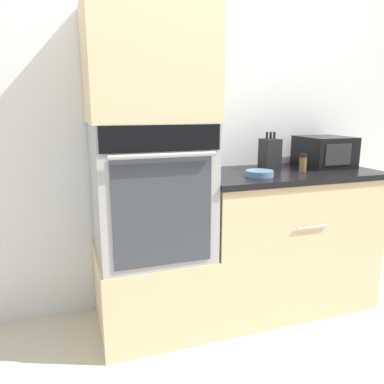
# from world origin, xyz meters

# --- Properties ---
(ground_plane) EXTENTS (12.00, 12.00, 0.00)m
(ground_plane) POSITION_xyz_m (0.00, 0.00, 0.00)
(ground_plane) COLOR beige
(wall_back) EXTENTS (8.00, 0.05, 2.50)m
(wall_back) POSITION_xyz_m (0.00, 0.63, 1.25)
(wall_back) COLOR silver
(wall_back) RESTS_ON ground_plane
(oven_cabinet_base) EXTENTS (0.65, 0.60, 0.49)m
(oven_cabinet_base) POSITION_xyz_m (-0.33, 0.30, 0.24)
(oven_cabinet_base) COLOR beige
(oven_cabinet_base) RESTS_ON ground_plane
(wall_oven) EXTENTS (0.63, 0.64, 0.76)m
(wall_oven) POSITION_xyz_m (-0.33, 0.30, 0.87)
(wall_oven) COLOR #9EA0A5
(wall_oven) RESTS_ON oven_cabinet_base
(oven_cabinet_upper) EXTENTS (0.65, 0.60, 0.64)m
(oven_cabinet_upper) POSITION_xyz_m (-0.33, 0.30, 1.57)
(oven_cabinet_upper) COLOR beige
(oven_cabinet_upper) RESTS_ON wall_oven
(counter_unit) EXTENTS (1.17, 0.63, 0.93)m
(counter_unit) POSITION_xyz_m (0.58, 0.30, 0.47)
(counter_unit) COLOR beige
(counter_unit) RESTS_ON ground_plane
(microwave) EXTENTS (0.32, 0.34, 0.21)m
(microwave) POSITION_xyz_m (0.93, 0.38, 1.03)
(microwave) COLOR black
(microwave) RESTS_ON counter_unit
(knife_block) EXTENTS (0.11, 0.12, 0.25)m
(knife_block) POSITION_xyz_m (0.51, 0.40, 1.03)
(knife_block) COLOR black
(knife_block) RESTS_ON counter_unit
(bowl) EXTENTS (0.17, 0.17, 0.04)m
(bowl) POSITION_xyz_m (0.31, 0.18, 0.95)
(bowl) COLOR #517599
(bowl) RESTS_ON counter_unit
(condiment_jar_near) EXTENTS (0.05, 0.05, 0.11)m
(condiment_jar_near) POSITION_xyz_m (0.67, 0.26, 0.98)
(condiment_jar_near) COLOR brown
(condiment_jar_near) RESTS_ON counter_unit
(condiment_jar_mid) EXTENTS (0.04, 0.04, 0.11)m
(condiment_jar_mid) POSITION_xyz_m (0.08, 0.32, 0.98)
(condiment_jar_mid) COLOR silver
(condiment_jar_mid) RESTS_ON counter_unit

